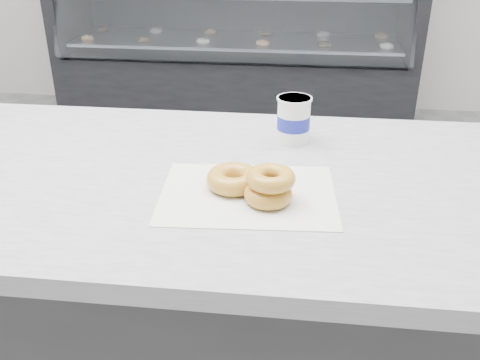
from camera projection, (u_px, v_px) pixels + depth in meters
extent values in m
plane|color=gray|center=(169.00, 308.00, 2.09)|extent=(5.00, 5.00, 0.00)
cube|color=#333335|center=(104.00, 332.00, 1.37)|extent=(3.00, 0.70, 0.86)
cube|color=#B6B6BB|center=(80.00, 176.00, 1.16)|extent=(3.06, 0.76, 0.04)
cube|color=black|center=(236.00, 87.00, 3.84)|extent=(2.40, 0.70, 0.50)
cube|color=white|center=(229.00, 3.00, 3.28)|extent=(2.28, 0.16, 0.70)
cube|color=silver|center=(236.00, 41.00, 3.69)|extent=(2.20, 0.55, 0.02)
cube|color=silver|center=(248.00, 194.00, 1.04)|extent=(0.36, 0.28, 0.00)
torus|color=gold|center=(234.00, 179.00, 1.06)|extent=(0.12, 0.12, 0.04)
torus|color=gold|center=(268.00, 194.00, 1.01)|extent=(0.09, 0.09, 0.03)
torus|color=gold|center=(271.00, 178.00, 1.00)|extent=(0.12, 0.12, 0.03)
cylinder|color=white|center=(294.00, 120.00, 1.26)|extent=(0.08, 0.08, 0.11)
cylinder|color=white|center=(295.00, 99.00, 1.23)|extent=(0.08, 0.08, 0.01)
cylinder|color=navy|center=(293.00, 122.00, 1.26)|extent=(0.08, 0.08, 0.03)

